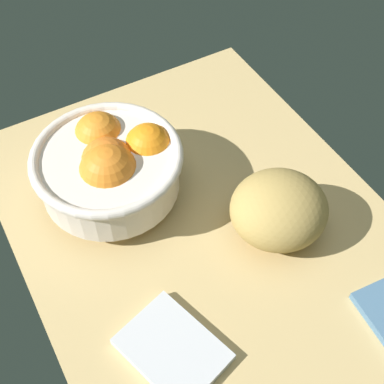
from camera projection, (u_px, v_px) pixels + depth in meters
The scene contains 4 objects.
ground_plane at pixel (211, 239), 81.89cm from camera, with size 75.87×55.05×3.00cm, color tan.
fruit_bowl at pixel (111, 165), 80.26cm from camera, with size 23.13×23.13×12.29cm.
bread_loaf at pixel (279, 210), 77.17cm from camera, with size 14.55×13.68×10.27cm, color #AD8F4C.
napkin_folded at pixel (173, 349), 68.64cm from camera, with size 13.35×9.89×1.37cm, color silver.
Camera 1 is at (-37.66, 24.72, 67.33)cm, focal length 49.15 mm.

